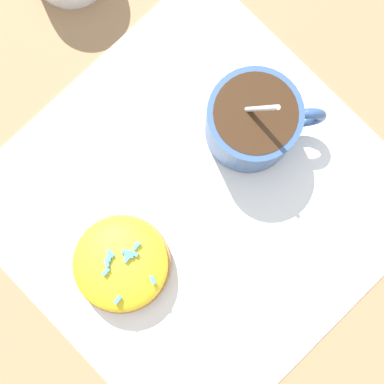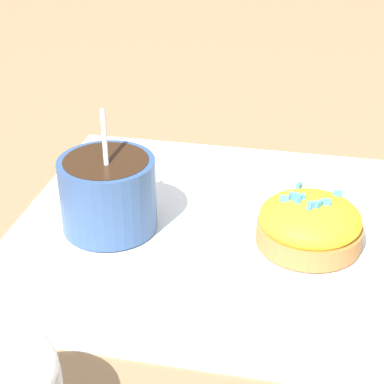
# 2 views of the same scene
# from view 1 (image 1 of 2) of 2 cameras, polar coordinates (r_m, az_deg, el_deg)

# --- Properties ---
(ground_plane) EXTENTS (3.00, 3.00, 0.00)m
(ground_plane) POSITION_cam_1_polar(r_m,az_deg,el_deg) (0.48, 0.43, -1.40)
(ground_plane) COLOR #93704C
(paper_napkin) EXTENTS (0.33, 0.33, 0.00)m
(paper_napkin) POSITION_cam_1_polar(r_m,az_deg,el_deg) (0.48, 0.43, -1.38)
(paper_napkin) COLOR white
(paper_napkin) RESTS_ON ground_plane
(coffee_cup) EXTENTS (0.09, 0.08, 0.10)m
(coffee_cup) POSITION_cam_1_polar(r_m,az_deg,el_deg) (0.46, 6.59, 7.48)
(coffee_cup) COLOR #335184
(coffee_cup) RESTS_ON paper_napkin
(frosted_pastry) EXTENTS (0.08, 0.08, 0.04)m
(frosted_pastry) POSITION_cam_1_polar(r_m,az_deg,el_deg) (0.46, -7.56, -7.60)
(frosted_pastry) COLOR #B2753D
(frosted_pastry) RESTS_ON paper_napkin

